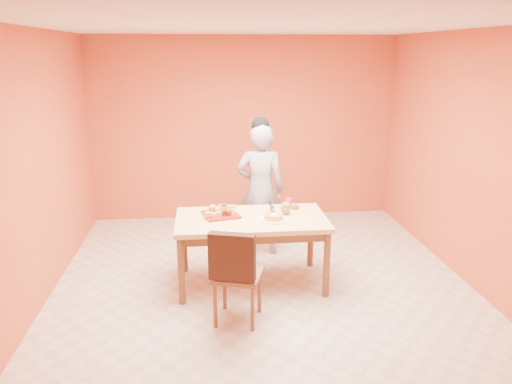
{
  "coord_description": "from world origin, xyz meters",
  "views": [
    {
      "loc": [
        -0.6,
        -4.87,
        2.47
      ],
      "look_at": [
        -0.05,
        0.3,
        1.0
      ],
      "focal_mm": 35.0,
      "sensor_mm": 36.0,
      "label": 1
    }
  ],
  "objects": [
    {
      "name": "floor",
      "position": [
        0.0,
        0.0,
        0.0
      ],
      "size": [
        5.0,
        5.0,
        0.0
      ],
      "primitive_type": "plane",
      "color": "#C0B3A4",
      "rests_on": "ground"
    },
    {
      "name": "magenta_glass",
      "position": [
        0.34,
        0.47,
        0.81
      ],
      "size": [
        0.07,
        0.07,
        0.1
      ],
      "primitive_type": "cylinder",
      "rotation": [
        0.0,
        0.0,
        0.04
      ],
      "color": "#C41D57",
      "rests_on": "dining_table"
    },
    {
      "name": "wall_left",
      "position": [
        -2.25,
        0.0,
        1.35
      ],
      "size": [
        0.0,
        5.0,
        5.0
      ],
      "primitive_type": "plane",
      "rotation": [
        1.57,
        0.0,
        1.57
      ],
      "color": "#C8562E",
      "rests_on": "floor"
    },
    {
      "name": "white_cake_plate",
      "position": [
        0.11,
        0.04,
        0.77
      ],
      "size": [
        0.35,
        0.35,
        0.01
      ],
      "primitive_type": "cylinder",
      "rotation": [
        0.0,
        0.0,
        -0.17
      ],
      "color": "silver",
      "rests_on": "dining_table"
    },
    {
      "name": "person",
      "position": [
        0.08,
        1.02,
        0.82
      ],
      "size": [
        0.66,
        0.49,
        1.64
      ],
      "primitive_type": "imported",
      "rotation": [
        0.0,
        0.0,
        2.96
      ],
      "color": "gray",
      "rests_on": "floor"
    },
    {
      "name": "wall_right",
      "position": [
        2.25,
        0.0,
        1.35
      ],
      "size": [
        0.0,
        5.0,
        5.0
      ],
      "primitive_type": "plane",
      "rotation": [
        1.57,
        0.0,
        -1.57
      ],
      "color": "#C8562E",
      "rests_on": "floor"
    },
    {
      "name": "red_dinner_plate",
      "position": [
        -0.42,
        0.48,
        0.77
      ],
      "size": [
        0.29,
        0.29,
        0.02
      ],
      "primitive_type": "cylinder",
      "rotation": [
        0.0,
        0.0,
        -0.03
      ],
      "color": "maroon",
      "rests_on": "dining_table"
    },
    {
      "name": "egg_ornament",
      "position": [
        0.26,
        0.2,
        0.83
      ],
      "size": [
        0.13,
        0.12,
        0.14
      ],
      "primitive_type": "ellipsoid",
      "rotation": [
        0.0,
        0.0,
        -0.24
      ],
      "color": "olive",
      "rests_on": "dining_table"
    },
    {
      "name": "cake_server",
      "position": [
        0.12,
        0.22,
        0.82
      ],
      "size": [
        0.08,
        0.24,
        0.01
      ],
      "primitive_type": "cube",
      "rotation": [
        0.0,
        0.0,
        -0.13
      ],
      "color": "silver",
      "rests_on": "sponge_cake"
    },
    {
      "name": "ceiling",
      "position": [
        0.0,
        0.0,
        2.7
      ],
      "size": [
        5.0,
        5.0,
        0.0
      ],
      "primitive_type": "plane",
      "rotation": [
        3.14,
        0.0,
        0.0
      ],
      "color": "white",
      "rests_on": "wall_back"
    },
    {
      "name": "wall_back",
      "position": [
        0.0,
        2.5,
        1.35
      ],
      "size": [
        4.5,
        0.0,
        4.5
      ],
      "primitive_type": "plane",
      "rotation": [
        1.57,
        0.0,
        0.0
      ],
      "color": "#C8562E",
      "rests_on": "floor"
    },
    {
      "name": "dining_chair",
      "position": [
        -0.32,
        -0.65,
        0.49
      ],
      "size": [
        0.55,
        0.61,
        0.95
      ],
      "rotation": [
        0.0,
        0.0,
        -0.29
      ],
      "color": "brown",
      "rests_on": "floor"
    },
    {
      "name": "pastry_pile",
      "position": [
        -0.44,
        0.24,
        0.83
      ],
      "size": [
        0.32,
        0.32,
        0.11
      ],
      "primitive_type": null,
      "color": "tan",
      "rests_on": "pastry_platter"
    },
    {
      "name": "checker_tin",
      "position": [
        0.4,
        0.4,
        0.78
      ],
      "size": [
        0.11,
        0.11,
        0.03
      ],
      "primitive_type": "cylinder",
      "rotation": [
        0.0,
        0.0,
        -0.03
      ],
      "color": "#3B2010",
      "rests_on": "dining_table"
    },
    {
      "name": "dining_table",
      "position": [
        -0.12,
        0.13,
        0.67
      ],
      "size": [
        1.6,
        0.9,
        0.76
      ],
      "color": "#F0C97D",
      "rests_on": "floor"
    },
    {
      "name": "pastry_platter",
      "position": [
        -0.44,
        0.24,
        0.77
      ],
      "size": [
        0.43,
        0.43,
        0.02
      ],
      "primitive_type": "cube",
      "rotation": [
        0.0,
        0.0,
        0.23
      ],
      "color": "maroon",
      "rests_on": "dining_table"
    },
    {
      "name": "sponge_cake",
      "position": [
        0.11,
        0.04,
        0.79
      ],
      "size": [
        0.22,
        0.22,
        0.05
      ],
      "primitive_type": "cylinder",
      "rotation": [
        0.0,
        0.0,
        -0.09
      ],
      "color": "orange",
      "rests_on": "white_cake_plate"
    }
  ]
}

